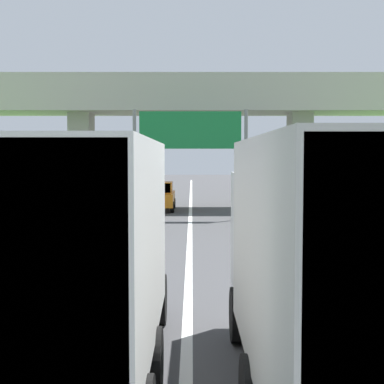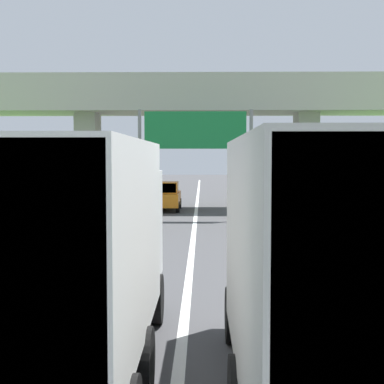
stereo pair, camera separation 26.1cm
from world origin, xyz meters
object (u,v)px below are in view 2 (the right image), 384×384
Objects in this scene: overhead_highway_sign at (195,138)px; truck_white at (70,248)px; car_orange at (165,196)px; truck_silver at (327,262)px.

truck_white is (-1.53, -21.19, -2.24)m from overhead_highway_sign.
truck_silver is at bearing -82.05° from car_orange.
overhead_highway_sign is 0.81× the size of truck_white.
truck_silver is 1.00× the size of truck_white.
car_orange is at bearing 97.95° from truck_silver.
truck_white is (-3.41, 1.08, 0.00)m from truck_silver.
truck_white is at bearing -89.25° from car_orange.
truck_white is 25.81m from car_orange.
overhead_highway_sign is at bearing -67.81° from car_orange.
truck_silver is at bearing -85.17° from overhead_highway_sign.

